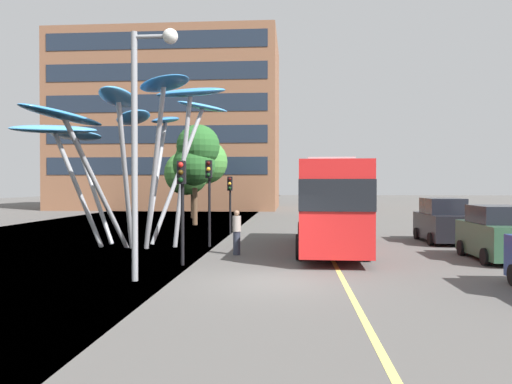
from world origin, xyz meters
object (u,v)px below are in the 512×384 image
(traffic_light_kerb_far, at_px, (209,184))
(street_lamp, at_px, (144,121))
(car_parked_mid, at_px, (498,234))
(pedestrian, at_px, (237,232))
(car_parked_far, at_px, (442,222))
(traffic_light_island_mid, at_px, (230,192))
(leaf_sculpture, at_px, (127,123))
(red_bus, at_px, (329,201))
(traffic_light_kerb_near, at_px, (182,190))

(traffic_light_kerb_far, distance_m, street_lamp, 8.17)
(car_parked_mid, relative_size, pedestrian, 2.22)
(car_parked_far, bearing_deg, traffic_light_island_mid, 163.18)
(leaf_sculpture, bearing_deg, traffic_light_island_mid, 55.78)
(red_bus, height_order, car_parked_far, red_bus)
(traffic_light_island_mid, bearing_deg, street_lamp, -93.04)
(red_bus, relative_size, traffic_light_kerb_near, 2.85)
(red_bus, bearing_deg, street_lamp, -129.10)
(red_bus, bearing_deg, traffic_light_kerb_far, 171.90)
(red_bus, relative_size, car_parked_mid, 2.62)
(traffic_light_kerb_near, bearing_deg, traffic_light_kerb_far, 89.23)
(traffic_light_kerb_far, xyz_separation_m, street_lamp, (-0.53, -7.94, 1.84))
(traffic_light_island_mid, height_order, car_parked_mid, traffic_light_island_mid)
(leaf_sculpture, bearing_deg, traffic_light_kerb_near, -54.68)
(traffic_light_island_mid, relative_size, street_lamp, 0.45)
(traffic_light_island_mid, xyz_separation_m, pedestrian, (1.32, -8.25, -1.48))
(pedestrian, bearing_deg, traffic_light_kerb_far, 122.44)
(traffic_light_island_mid, bearing_deg, traffic_light_kerb_near, -91.40)
(traffic_light_kerb_far, xyz_separation_m, pedestrian, (1.52, -2.40, -1.92))
(red_bus, xyz_separation_m, traffic_light_island_mid, (-5.11, 6.61, 0.25))
(car_parked_far, xyz_separation_m, street_lamp, (-11.53, -10.53, 3.65))
(traffic_light_kerb_near, xyz_separation_m, car_parked_far, (11.06, 7.75, -1.62))
(car_parked_far, bearing_deg, pedestrian, -152.23)
(traffic_light_kerb_near, bearing_deg, red_bus, 39.33)
(red_bus, height_order, traffic_light_kerb_far, traffic_light_kerb_far)
(street_lamp, relative_size, pedestrian, 4.10)
(traffic_light_kerb_near, bearing_deg, leaf_sculpture, 125.32)
(street_lamp, xyz_separation_m, pedestrian, (2.06, 5.54, -3.76))
(red_bus, height_order, pedestrian, red_bus)
(traffic_light_kerb_far, relative_size, street_lamp, 0.53)
(traffic_light_kerb_far, relative_size, car_parked_far, 0.93)
(car_parked_mid, height_order, car_parked_far, car_parked_far)
(pedestrian, bearing_deg, car_parked_mid, -4.16)
(car_parked_mid, bearing_deg, red_bus, 158.67)
(car_parked_far, relative_size, street_lamp, 0.58)
(leaf_sculpture, bearing_deg, red_bus, -5.02)
(traffic_light_island_mid, bearing_deg, leaf_sculpture, -124.22)
(red_bus, distance_m, street_lamp, 9.59)
(car_parked_far, bearing_deg, street_lamp, -137.59)
(leaf_sculpture, distance_m, pedestrian, 7.49)
(traffic_light_kerb_far, relative_size, car_parked_mid, 0.99)
(car_parked_far, distance_m, pedestrian, 10.71)
(red_bus, xyz_separation_m, car_parked_mid, (6.03, -2.35, -1.16))
(leaf_sculpture, height_order, car_parked_mid, leaf_sculpture)
(leaf_sculpture, height_order, traffic_light_kerb_far, leaf_sculpture)
(red_bus, bearing_deg, leaf_sculpture, 174.98)
(car_parked_mid, distance_m, street_lamp, 13.33)
(pedestrian, bearing_deg, leaf_sculpture, 155.22)
(leaf_sculpture, height_order, traffic_light_kerb_near, leaf_sculpture)
(traffic_light_kerb_near, xyz_separation_m, street_lamp, (-0.46, -2.78, 2.03))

